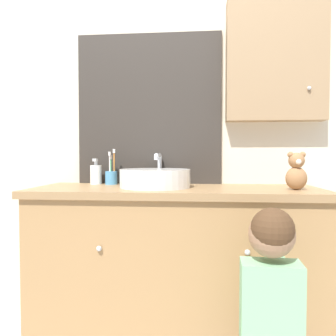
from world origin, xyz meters
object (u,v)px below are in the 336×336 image
(teddy_bear, at_px, (296,172))
(child_figure, at_px, (271,306))
(toothbrush_holder, at_px, (111,176))
(sink_basin, at_px, (155,178))
(soap_dispenser, at_px, (96,174))

(teddy_bear, bearing_deg, child_figure, -116.60)
(toothbrush_holder, height_order, child_figure, toothbrush_holder)
(sink_basin, bearing_deg, child_figure, -43.67)
(child_figure, relative_size, teddy_bear, 4.87)
(child_figure, height_order, teddy_bear, teddy_bear)
(child_figure, bearing_deg, teddy_bear, 63.40)
(toothbrush_holder, relative_size, soap_dispenser, 1.37)
(soap_dispenser, height_order, teddy_bear, teddy_bear)
(soap_dispenser, distance_m, child_figure, 1.12)
(child_figure, bearing_deg, toothbrush_holder, 141.05)
(soap_dispenser, bearing_deg, sink_basin, -23.08)
(soap_dispenser, xyz_separation_m, child_figure, (0.83, -0.61, -0.44))
(sink_basin, distance_m, toothbrush_holder, 0.31)
(sink_basin, relative_size, soap_dispenser, 2.83)
(sink_basin, bearing_deg, soap_dispenser, 156.92)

